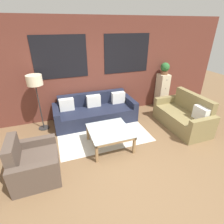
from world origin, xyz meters
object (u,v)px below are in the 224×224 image
at_px(drawer_cabinet, 162,91).
at_px(floor_lamp, 35,83).
at_px(armchair_corner, 34,164).
at_px(potted_plant, 165,68).
at_px(coffee_table, 110,132).
at_px(settee_vintage, 183,116).
at_px(couch_dark, 95,112).

bearing_deg(drawer_cabinet, floor_lamp, -177.38).
bearing_deg(armchair_corner, drawer_cabinet, 25.45).
bearing_deg(drawer_cabinet, potted_plant, 90.00).
distance_m(drawer_cabinet, potted_plant, 0.76).
bearing_deg(floor_lamp, armchair_corner, -94.93).
bearing_deg(coffee_table, drawer_cabinet, 32.56).
height_order(settee_vintage, armchair_corner, settee_vintage).
bearing_deg(couch_dark, settee_vintage, -27.44).
bearing_deg(couch_dark, coffee_table, -89.97).
distance_m(couch_dark, floor_lamp, 1.78).
height_order(settee_vintage, floor_lamp, floor_lamp).
bearing_deg(floor_lamp, drawer_cabinet, 2.62).
height_order(settee_vintage, potted_plant, potted_plant).
bearing_deg(floor_lamp, couch_dark, -2.08).
relative_size(armchair_corner, coffee_table, 1.01).
bearing_deg(couch_dark, potted_plant, 5.48).
height_order(couch_dark, drawer_cabinet, drawer_cabinet).
distance_m(armchair_corner, coffee_table, 1.66).
bearing_deg(drawer_cabinet, armchair_corner, -154.55).
distance_m(coffee_table, drawer_cabinet, 2.85).
distance_m(settee_vintage, drawer_cabinet, 1.41).
bearing_deg(couch_dark, floor_lamp, 177.92).
bearing_deg(armchair_corner, potted_plant, 25.45).
xyz_separation_m(coffee_table, potted_plant, (2.39, 1.53, 0.95)).
relative_size(floor_lamp, drawer_cabinet, 1.32).
relative_size(settee_vintage, drawer_cabinet, 1.42).
bearing_deg(settee_vintage, potted_plant, 82.08).
xyz_separation_m(coffee_table, floor_lamp, (-1.46, 1.35, 0.92)).
distance_m(floor_lamp, drawer_cabinet, 3.93).
height_order(coffee_table, potted_plant, potted_plant).
distance_m(armchair_corner, floor_lamp, 2.01).
height_order(settee_vintage, coffee_table, settee_vintage).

